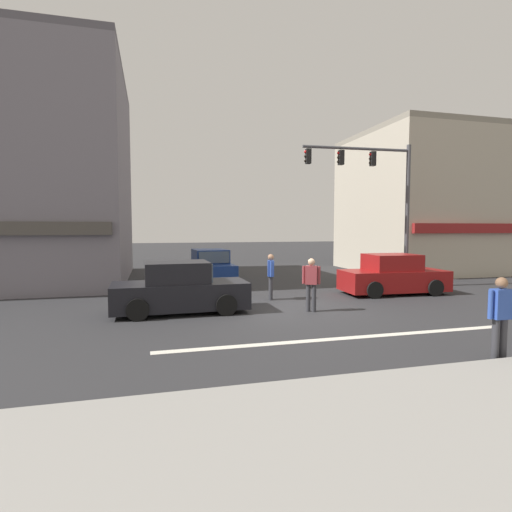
{
  "coord_description": "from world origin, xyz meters",
  "views": [
    {
      "loc": [
        -4.44,
        -11.96,
        2.61
      ],
      "look_at": [
        -0.77,
        2.0,
        1.6
      ],
      "focal_mm": 28.0,
      "sensor_mm": 36.0,
      "label": 1
    }
  ],
  "objects_px": {
    "sedan_crossing_leftbound": "(393,276)",
    "pedestrian_far_side": "(271,274)",
    "sedan_crossing_rightbound": "(211,267)",
    "pedestrian_mid_crossing": "(311,281)",
    "utility_pole_near_left": "(56,198)",
    "sedan_parked_curbside": "(180,290)",
    "pedestrian_foreground_with_bag": "(501,314)",
    "traffic_light_mast": "(380,189)"
  },
  "relations": [
    {
      "from": "sedan_crossing_leftbound",
      "to": "pedestrian_foreground_with_bag",
      "type": "height_order",
      "value": "pedestrian_foreground_with_bag"
    },
    {
      "from": "traffic_light_mast",
      "to": "sedan_crossing_rightbound",
      "type": "distance_m",
      "value": 8.59
    },
    {
      "from": "pedestrian_far_side",
      "to": "pedestrian_mid_crossing",
      "type": "bearing_deg",
      "value": -74.81
    },
    {
      "from": "utility_pole_near_left",
      "to": "pedestrian_foreground_with_bag",
      "type": "relative_size",
      "value": 4.34
    },
    {
      "from": "utility_pole_near_left",
      "to": "traffic_light_mast",
      "type": "height_order",
      "value": "utility_pole_near_left"
    },
    {
      "from": "utility_pole_near_left",
      "to": "sedan_parked_curbside",
      "type": "distance_m",
      "value": 6.86
    },
    {
      "from": "sedan_crossing_rightbound",
      "to": "pedestrian_mid_crossing",
      "type": "xyz_separation_m",
      "value": [
        2.05,
        -7.67,
        0.24
      ]
    },
    {
      "from": "pedestrian_foreground_with_bag",
      "to": "traffic_light_mast",
      "type": "bearing_deg",
      "value": 71.86
    },
    {
      "from": "utility_pole_near_left",
      "to": "sedan_crossing_rightbound",
      "type": "relative_size",
      "value": 1.73
    },
    {
      "from": "traffic_light_mast",
      "to": "sedan_parked_curbside",
      "type": "xyz_separation_m",
      "value": [
        -8.71,
        -2.9,
        -3.59
      ]
    },
    {
      "from": "sedan_crossing_leftbound",
      "to": "pedestrian_far_side",
      "type": "xyz_separation_m",
      "value": [
        -5.09,
        -0.03,
        0.24
      ]
    },
    {
      "from": "utility_pole_near_left",
      "to": "pedestrian_mid_crossing",
      "type": "bearing_deg",
      "value": -32.5
    },
    {
      "from": "traffic_light_mast",
      "to": "sedan_crossing_rightbound",
      "type": "bearing_deg",
      "value": 150.45
    },
    {
      "from": "utility_pole_near_left",
      "to": "traffic_light_mast",
      "type": "xyz_separation_m",
      "value": [
        13.03,
        -1.47,
        0.53
      ]
    },
    {
      "from": "sedan_parked_curbside",
      "to": "sedan_crossing_leftbound",
      "type": "height_order",
      "value": "same"
    },
    {
      "from": "traffic_light_mast",
      "to": "pedestrian_mid_crossing",
      "type": "xyz_separation_m",
      "value": [
        -4.73,
        -3.82,
        -3.35
      ]
    },
    {
      "from": "utility_pole_near_left",
      "to": "traffic_light_mast",
      "type": "relative_size",
      "value": 1.17
    },
    {
      "from": "sedan_crossing_leftbound",
      "to": "pedestrian_far_side",
      "type": "distance_m",
      "value": 5.09
    },
    {
      "from": "traffic_light_mast",
      "to": "pedestrian_mid_crossing",
      "type": "distance_m",
      "value": 6.94
    },
    {
      "from": "pedestrian_far_side",
      "to": "utility_pole_near_left",
      "type": "bearing_deg",
      "value": 158.75
    },
    {
      "from": "sedan_crossing_rightbound",
      "to": "pedestrian_mid_crossing",
      "type": "height_order",
      "value": "pedestrian_mid_crossing"
    },
    {
      "from": "utility_pole_near_left",
      "to": "sedan_parked_curbside",
      "type": "relative_size",
      "value": 1.75
    },
    {
      "from": "sedan_parked_curbside",
      "to": "sedan_crossing_rightbound",
      "type": "xyz_separation_m",
      "value": [
        1.93,
        6.75,
        0.0
      ]
    },
    {
      "from": "sedan_crossing_rightbound",
      "to": "utility_pole_near_left",
      "type": "bearing_deg",
      "value": -159.12
    },
    {
      "from": "pedestrian_mid_crossing",
      "to": "pedestrian_foreground_with_bag",
      "type": "bearing_deg",
      "value": -72.04
    },
    {
      "from": "sedan_crossing_rightbound",
      "to": "pedestrian_far_side",
      "type": "relative_size",
      "value": 2.5
    },
    {
      "from": "sedan_parked_curbside",
      "to": "pedestrian_mid_crossing",
      "type": "height_order",
      "value": "pedestrian_mid_crossing"
    },
    {
      "from": "utility_pole_near_left",
      "to": "pedestrian_mid_crossing",
      "type": "relative_size",
      "value": 4.34
    },
    {
      "from": "sedan_parked_curbside",
      "to": "sedan_crossing_rightbound",
      "type": "distance_m",
      "value": 7.02
    },
    {
      "from": "sedan_crossing_leftbound",
      "to": "pedestrian_mid_crossing",
      "type": "height_order",
      "value": "pedestrian_mid_crossing"
    },
    {
      "from": "utility_pole_near_left",
      "to": "pedestrian_mid_crossing",
      "type": "distance_m",
      "value": 10.23
    },
    {
      "from": "pedestrian_foreground_with_bag",
      "to": "sedan_crossing_rightbound",
      "type": "bearing_deg",
      "value": 106.22
    },
    {
      "from": "sedan_crossing_rightbound",
      "to": "pedestrian_far_side",
      "type": "distance_m",
      "value": 5.56
    },
    {
      "from": "traffic_light_mast",
      "to": "sedan_crossing_rightbound",
      "type": "relative_size",
      "value": 1.48
    },
    {
      "from": "sedan_crossing_rightbound",
      "to": "pedestrian_mid_crossing",
      "type": "relative_size",
      "value": 2.5
    },
    {
      "from": "sedan_crossing_rightbound",
      "to": "sedan_parked_curbside",
      "type": "bearing_deg",
      "value": -105.95
    },
    {
      "from": "traffic_light_mast",
      "to": "pedestrian_mid_crossing",
      "type": "relative_size",
      "value": 3.71
    },
    {
      "from": "traffic_light_mast",
      "to": "sedan_parked_curbside",
      "type": "relative_size",
      "value": 1.5
    },
    {
      "from": "sedan_parked_curbside",
      "to": "sedan_crossing_rightbound",
      "type": "bearing_deg",
      "value": 74.05
    },
    {
      "from": "utility_pole_near_left",
      "to": "traffic_light_mast",
      "type": "distance_m",
      "value": 13.12
    },
    {
      "from": "pedestrian_foreground_with_bag",
      "to": "pedestrian_mid_crossing",
      "type": "height_order",
      "value": "same"
    },
    {
      "from": "sedan_parked_curbside",
      "to": "pedestrian_foreground_with_bag",
      "type": "bearing_deg",
      "value": -47.64
    }
  ]
}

